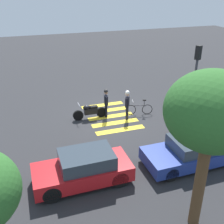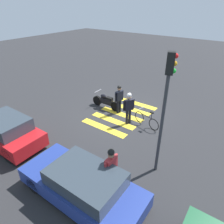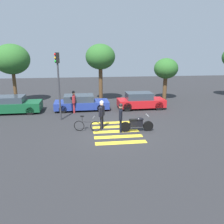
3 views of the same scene
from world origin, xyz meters
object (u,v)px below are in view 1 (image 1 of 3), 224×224
officer_on_foot (106,101)px  traffic_light_pole (195,77)px  car_blue_hatchback (194,151)px  pedestrian_bystander (194,132)px  officer_by_motorcycle (127,103)px  car_red_convertible (84,169)px  leaning_bicycle (139,109)px  police_motorcycle (90,112)px

officer_on_foot → traffic_light_pole: (-3.88, 3.04, 2.10)m
car_blue_hatchback → officer_on_foot: bearing=-67.3°
car_blue_hatchback → pedestrian_bystander: bearing=-122.1°
officer_by_motorcycle → car_red_convertible: size_ratio=0.46×
pedestrian_bystander → car_blue_hatchback: (0.55, 0.88, -0.43)m
officer_by_motorcycle → traffic_light_pole: (-2.79, 2.33, 2.06)m
leaning_bicycle → officer_on_foot: officer_on_foot is taller
police_motorcycle → car_blue_hatchback: 6.72m
police_motorcycle → car_red_convertible: size_ratio=0.52×
police_motorcycle → officer_on_foot: 1.16m
car_red_convertible → officer_by_motorcycle: bearing=-127.8°
officer_on_foot → car_blue_hatchback: officer_on_foot is taller
officer_by_motorcycle → car_red_convertible: (3.75, 4.83, -0.40)m
leaning_bicycle → pedestrian_bystander: 4.65m
leaning_bicycle → traffic_light_pole: size_ratio=0.35×
leaning_bicycle → car_red_convertible: size_ratio=0.41×
police_motorcycle → car_blue_hatchback: (-3.41, 5.80, 0.16)m
pedestrian_bystander → car_red_convertible: pedestrian_bystander is taller
leaning_bicycle → pedestrian_bystander: (-0.91, 4.51, 0.67)m
leaning_bicycle → officer_by_motorcycle: 1.23m
officer_on_foot → pedestrian_bystander: bearing=121.2°
pedestrian_bystander → car_blue_hatchback: pedestrian_bystander is taller
car_blue_hatchback → car_red_convertible: 5.07m
officer_on_foot → officer_by_motorcycle: bearing=147.2°
police_motorcycle → traffic_light_pole: bearing=147.7°
officer_on_foot → officer_by_motorcycle: (-1.10, 0.71, 0.04)m
officer_on_foot → car_blue_hatchback: (-2.41, 5.74, -0.42)m
officer_by_motorcycle → car_blue_hatchback: (-1.31, 5.04, -0.46)m
officer_on_foot → car_blue_hatchback: size_ratio=0.40×
car_red_convertible → traffic_light_pole: traffic_light_pole is taller
police_motorcycle → leaning_bicycle: (-3.04, 0.41, -0.09)m
car_blue_hatchback → leaning_bicycle: bearing=-86.1°
leaning_bicycle → officer_by_motorcycle: bearing=20.3°
officer_by_motorcycle → car_red_convertible: bearing=52.2°
officer_by_motorcycle → pedestrian_bystander: officer_by_motorcycle is taller
officer_by_motorcycle → police_motorcycle: bearing=-19.9°
leaning_bicycle → car_blue_hatchback: bearing=93.9°
pedestrian_bystander → traffic_light_pole: traffic_light_pole is taller
pedestrian_bystander → officer_on_foot: bearing=-58.8°
pedestrian_bystander → car_red_convertible: bearing=6.8°
leaning_bicycle → pedestrian_bystander: size_ratio=0.92×
officer_on_foot → car_red_convertible: bearing=64.4°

